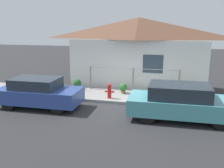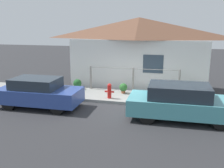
# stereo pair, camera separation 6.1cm
# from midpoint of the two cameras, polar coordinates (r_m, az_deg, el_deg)

# --- Properties ---
(ground_plane) EXTENTS (60.00, 60.00, 0.00)m
(ground_plane) POSITION_cam_midpoint_polar(r_m,az_deg,el_deg) (11.75, 3.07, -4.80)
(ground_plane) COLOR #2D2D30
(sidewalk) EXTENTS (24.00, 2.16, 0.14)m
(sidewalk) POSITION_cam_midpoint_polar(r_m,az_deg,el_deg) (12.75, 3.97, -3.02)
(sidewalk) COLOR gray
(sidewalk) RESTS_ON ground_plane
(house) EXTENTS (8.23, 2.23, 4.08)m
(house) POSITION_cam_midpoint_polar(r_m,az_deg,el_deg) (14.83, 5.93, 11.71)
(house) COLOR white
(house) RESTS_ON ground_plane
(fence) EXTENTS (4.90, 0.10, 1.30)m
(fence) POSITION_cam_midpoint_polar(r_m,az_deg,el_deg) (13.44, 4.69, 1.25)
(fence) COLOR gray
(fence) RESTS_ON sidewalk
(car_left) EXTENTS (3.75, 1.65, 1.35)m
(car_left) POSITION_cam_midpoint_polar(r_m,az_deg,el_deg) (11.73, -16.50, -1.91)
(car_left) COLOR #2D4793
(car_left) RESTS_ON ground_plane
(car_right) EXTENTS (4.28, 1.83, 1.41)m
(car_right) POSITION_cam_midpoint_polar(r_m,az_deg,el_deg) (10.20, 15.51, -3.98)
(car_right) COLOR teal
(car_right) RESTS_ON ground_plane
(fire_hydrant) EXTENTS (0.46, 0.20, 0.74)m
(fire_hydrant) POSITION_cam_midpoint_polar(r_m,az_deg,el_deg) (12.21, -0.74, -1.51)
(fire_hydrant) COLOR red
(fire_hydrant) RESTS_ON sidewalk
(potted_plant_near_hydrant) EXTENTS (0.43, 0.43, 0.53)m
(potted_plant_near_hydrant) POSITION_cam_midpoint_polar(r_m,az_deg,el_deg) (13.13, 2.45, -0.85)
(potted_plant_near_hydrant) COLOR #9E5638
(potted_plant_near_hydrant) RESTS_ON sidewalk
(potted_plant_by_fence) EXTENTS (0.47, 0.47, 0.57)m
(potted_plant_by_fence) POSITION_cam_midpoint_polar(r_m,az_deg,el_deg) (14.09, -8.08, 0.08)
(potted_plant_by_fence) COLOR slate
(potted_plant_by_fence) RESTS_ON sidewalk
(potted_plant_corner) EXTENTS (0.42, 0.42, 0.57)m
(potted_plant_corner) POSITION_cam_midpoint_polar(r_m,az_deg,el_deg) (13.18, 16.88, -1.27)
(potted_plant_corner) COLOR brown
(potted_plant_corner) RESTS_ON sidewalk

